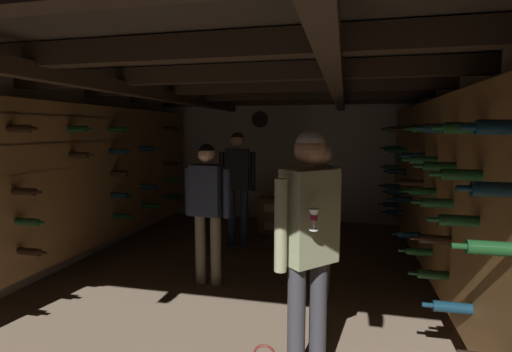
{
  "coord_description": "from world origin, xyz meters",
  "views": [
    {
      "loc": [
        1.13,
        -4.04,
        1.74
      ],
      "look_at": [
        0.08,
        0.43,
        1.18
      ],
      "focal_mm": 26.75,
      "sensor_mm": 36.0,
      "label": 1
    }
  ],
  "objects_px": {
    "person_guest_mid_right": "(323,205)",
    "person_guest_near_right": "(309,234)",
    "display_bottle": "(279,190)",
    "person_guest_rear_center": "(237,177)",
    "person_host_center": "(207,201)",
    "wine_crate_stack": "(275,215)"
  },
  "relations": [
    {
      "from": "wine_crate_stack",
      "to": "person_guest_rear_center",
      "type": "xyz_separation_m",
      "value": [
        -0.41,
        -0.87,
        0.74
      ]
    },
    {
      "from": "person_guest_mid_right",
      "to": "person_guest_rear_center",
      "type": "bearing_deg",
      "value": 133.65
    },
    {
      "from": "display_bottle",
      "to": "person_guest_rear_center",
      "type": "xyz_separation_m",
      "value": [
        -0.49,
        -0.8,
        0.3
      ]
    },
    {
      "from": "person_guest_mid_right",
      "to": "person_guest_rear_center",
      "type": "height_order",
      "value": "person_guest_rear_center"
    },
    {
      "from": "wine_crate_stack",
      "to": "person_host_center",
      "type": "relative_size",
      "value": 0.38
    },
    {
      "from": "display_bottle",
      "to": "person_guest_near_right",
      "type": "xyz_separation_m",
      "value": [
        0.84,
        -3.74,
        0.32
      ]
    },
    {
      "from": "display_bottle",
      "to": "person_guest_near_right",
      "type": "bearing_deg",
      "value": -77.39
    },
    {
      "from": "person_host_center",
      "to": "person_guest_near_right",
      "type": "relative_size",
      "value": 0.91
    },
    {
      "from": "display_bottle",
      "to": "person_host_center",
      "type": "height_order",
      "value": "person_host_center"
    },
    {
      "from": "person_guest_mid_right",
      "to": "wine_crate_stack",
      "type": "bearing_deg",
      "value": 112.15
    },
    {
      "from": "display_bottle",
      "to": "person_guest_near_right",
      "type": "distance_m",
      "value": 3.85
    },
    {
      "from": "display_bottle",
      "to": "person_host_center",
      "type": "relative_size",
      "value": 0.22
    },
    {
      "from": "wine_crate_stack",
      "to": "display_bottle",
      "type": "xyz_separation_m",
      "value": [
        0.08,
        -0.07,
        0.44
      ]
    },
    {
      "from": "person_guest_mid_right",
      "to": "person_guest_near_right",
      "type": "bearing_deg",
      "value": -90.13
    },
    {
      "from": "person_guest_mid_right",
      "to": "person_guest_near_right",
      "type": "relative_size",
      "value": 0.92
    },
    {
      "from": "wine_crate_stack",
      "to": "person_guest_near_right",
      "type": "height_order",
      "value": "person_guest_near_right"
    },
    {
      "from": "person_guest_near_right",
      "to": "person_host_center",
      "type": "bearing_deg",
      "value": 130.28
    },
    {
      "from": "wine_crate_stack",
      "to": "person_guest_rear_center",
      "type": "relative_size",
      "value": 0.35
    },
    {
      "from": "display_bottle",
      "to": "person_guest_rear_center",
      "type": "bearing_deg",
      "value": -121.56
    },
    {
      "from": "wine_crate_stack",
      "to": "person_host_center",
      "type": "height_order",
      "value": "person_host_center"
    },
    {
      "from": "person_guest_near_right",
      "to": "person_guest_rear_center",
      "type": "height_order",
      "value": "person_guest_near_right"
    },
    {
      "from": "wine_crate_stack",
      "to": "person_host_center",
      "type": "distance_m",
      "value": 2.44
    }
  ]
}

